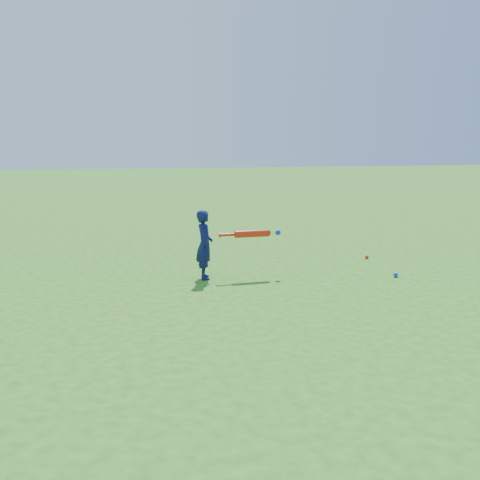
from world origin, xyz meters
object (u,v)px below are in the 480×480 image
(ground_ball_red, at_px, (367,257))
(bat_swing, at_px, (254,234))
(child, at_px, (204,245))
(ground_ball_blue, at_px, (396,275))

(ground_ball_red, relative_size, bat_swing, 0.07)
(child, distance_m, ground_ball_red, 2.88)
(ground_ball_red, relative_size, ground_ball_blue, 0.91)
(child, height_order, ground_ball_blue, child)
(ground_ball_blue, bearing_deg, ground_ball_red, 78.50)
(ground_ball_blue, distance_m, bat_swing, 2.04)
(ground_ball_blue, bearing_deg, child, 165.24)
(ground_ball_red, xyz_separation_m, ground_ball_blue, (-0.25, -1.23, 0.00))
(ground_ball_red, distance_m, bat_swing, 2.27)
(child, xyz_separation_m, ground_ball_red, (2.79, 0.56, -0.44))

